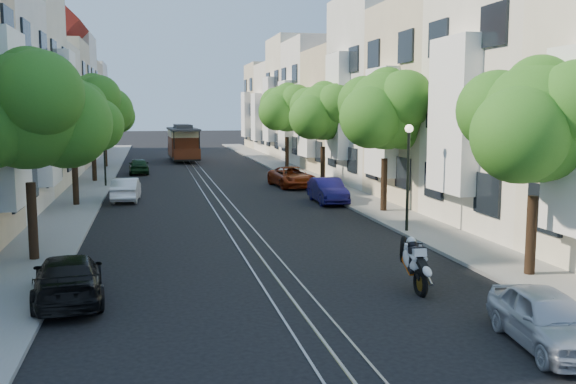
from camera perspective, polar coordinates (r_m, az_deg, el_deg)
ground at (r=47.66m, az=-7.84°, el=1.46°), size 200.00×200.00×0.00m
sidewalk_east at (r=48.72m, az=0.69°, el=1.72°), size 2.50×80.00×0.12m
sidewalk_west at (r=47.68m, az=-16.57°, el=1.29°), size 2.50×80.00×0.12m
rail_left at (r=47.63m, az=-8.50°, el=1.45°), size 0.06×80.00×0.02m
rail_slot at (r=47.66m, az=-7.84°, el=1.47°), size 0.06×80.00×0.02m
rail_right at (r=47.71m, az=-7.18°, el=1.48°), size 0.06×80.00×0.02m
lane_line at (r=47.66m, az=-7.84°, el=1.46°), size 0.08×80.00×0.01m
townhouses_east at (r=49.63m, az=5.98°, el=7.71°), size 7.75×72.00×12.00m
townhouses_west at (r=47.95m, az=-22.35°, el=7.09°), size 7.75×72.00×11.76m
tree_e_a at (r=19.48m, az=21.41°, el=5.50°), size 4.72×3.87×6.27m
tree_e_b at (r=30.23m, az=8.77°, el=7.05°), size 4.93×4.08×6.68m
tree_e_c at (r=40.70m, az=3.23°, el=7.00°), size 4.84×3.99×6.52m
tree_e_d at (r=51.39m, az=-0.03°, el=7.39°), size 5.01×4.16×6.85m
tree_w_a at (r=21.58m, az=-22.04°, el=6.50°), size 4.93×4.08×6.68m
tree_w_b at (r=33.47m, az=-18.49°, el=6.21°), size 4.72×3.87×6.27m
tree_w_c at (r=44.42m, az=-16.96°, el=7.33°), size 5.13×4.28×7.09m
tree_w_d at (r=55.39m, az=-15.99°, el=6.83°), size 4.84×3.99×6.52m
lamp_east at (r=25.33m, az=10.64°, el=2.68°), size 0.32×0.32×4.16m
lamp_west at (r=41.44m, az=-16.03°, el=4.30°), size 0.32×0.32×4.16m
sportbike_rider at (r=17.71m, az=11.09°, el=-6.00°), size 0.49×2.07×1.43m
cable_car at (r=61.22m, az=-9.31°, el=4.47°), size 2.85×8.23×3.13m
parked_car_e_near at (r=14.40m, az=22.07°, el=-10.40°), size 1.87×3.70×1.21m
parked_car_e_mid at (r=33.47m, az=3.55°, el=0.13°), size 1.43×3.95×1.30m
parked_car_e_far at (r=40.21m, az=0.35°, el=1.35°), size 2.54×4.76×1.27m
parked_car_w_near at (r=17.32m, az=-18.95°, el=-7.27°), size 2.12×4.31×1.21m
parked_car_w_mid at (r=35.21m, az=-14.19°, el=0.23°), size 1.51×3.83×1.24m
parked_car_w_far at (r=49.61m, az=-13.12°, el=2.27°), size 1.59×3.65×1.23m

